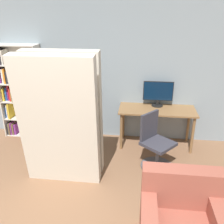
% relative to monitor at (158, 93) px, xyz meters
% --- Properties ---
extents(wall_back, '(8.00, 0.06, 2.70)m').
position_rel_monitor_xyz_m(wall_back, '(-1.39, 0.15, 0.36)').
color(wall_back, gray).
rests_on(wall_back, ground).
extents(desk, '(1.37, 0.58, 0.73)m').
position_rel_monitor_xyz_m(desk, '(-0.01, -0.17, -0.36)').
color(desk, brown).
rests_on(desk, ground).
extents(monitor, '(0.54, 0.21, 0.47)m').
position_rel_monitor_xyz_m(monitor, '(0.00, 0.00, 0.00)').
color(monitor, black).
rests_on(monitor, desk).
extents(office_chair, '(0.62, 0.62, 0.91)m').
position_rel_monitor_xyz_m(office_chair, '(-0.05, -0.87, -0.63)').
color(office_chair, '#4C4C51').
rests_on(office_chair, ground).
extents(bookshelf, '(0.80, 0.32, 1.81)m').
position_rel_monitor_xyz_m(bookshelf, '(-2.71, -0.00, -0.07)').
color(bookshelf, beige).
rests_on(bookshelf, ground).
extents(mattress_near, '(1.09, 0.37, 1.91)m').
position_rel_monitor_xyz_m(mattress_near, '(-1.40, -1.45, -0.03)').
color(mattress_near, beige).
rests_on(mattress_near, ground).
extents(mattress_far, '(1.09, 0.31, 1.91)m').
position_rel_monitor_xyz_m(mattress_far, '(-1.40, -1.14, -0.03)').
color(mattress_far, beige).
rests_on(mattress_far, ground).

